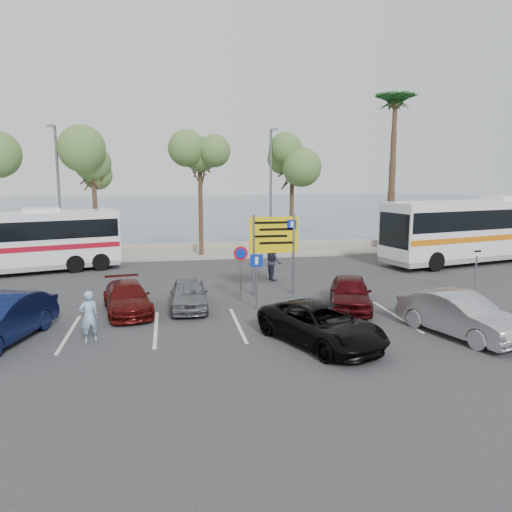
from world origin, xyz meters
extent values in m
plane|color=#302F32|center=(0.00, 0.00, 0.00)|extent=(120.00, 120.00, 0.00)
cube|color=gray|center=(0.00, 14.00, 0.07)|extent=(44.00, 2.40, 0.15)
cube|color=gray|center=(0.00, 16.00, 0.30)|extent=(48.00, 0.80, 0.60)
plane|color=#415769|center=(0.00, 60.00, 0.01)|extent=(140.00, 140.00, 0.00)
cylinder|color=#382619|center=(-8.00, 14.00, 2.67)|extent=(0.28, 0.28, 5.04)
cylinder|color=#382619|center=(-1.50, 14.00, 2.95)|extent=(0.28, 0.28, 5.60)
cylinder|color=#382619|center=(4.50, 14.00, 2.74)|extent=(0.28, 0.28, 5.18)
cylinder|color=#382619|center=(11.50, 14.00, 5.15)|extent=(0.48, 0.48, 10.00)
cylinder|color=slate|center=(-10.00, 13.60, 4.15)|extent=(0.16, 0.16, 8.00)
cylinder|color=slate|center=(-10.00, 13.15, 8.10)|extent=(0.12, 0.90, 0.12)
cube|color=slate|center=(-10.00, 12.65, 8.05)|extent=(0.45, 0.25, 0.12)
cylinder|color=slate|center=(3.00, 13.60, 4.15)|extent=(0.16, 0.16, 8.00)
cylinder|color=slate|center=(3.00, 13.15, 8.10)|extent=(0.12, 0.90, 0.12)
cube|color=slate|center=(3.00, 12.65, 8.05)|extent=(0.45, 0.25, 0.12)
cylinder|color=slate|center=(0.10, 3.20, 1.80)|extent=(0.12, 0.12, 3.60)
cylinder|color=slate|center=(1.90, 3.20, 1.80)|extent=(0.12, 0.12, 3.60)
cube|color=yellow|center=(1.00, 3.20, 2.70)|extent=(2.20, 0.06, 1.60)
cube|color=#0C2699|center=(1.80, 3.16, 3.15)|extent=(0.42, 0.01, 0.42)
cylinder|color=slate|center=(-0.60, 2.40, 1.10)|extent=(0.07, 0.07, 2.20)
cylinder|color=#B20C0C|center=(-0.60, 2.37, 2.05)|extent=(0.60, 0.03, 0.60)
cylinder|color=slate|center=(-0.20, 0.80, 1.10)|extent=(0.07, 0.07, 2.20)
cube|color=#0C2699|center=(-0.20, 0.78, 2.00)|extent=(0.50, 0.03, 0.50)
cylinder|color=slate|center=(9.80, 1.50, 1.10)|extent=(0.07, 0.07, 2.20)
cube|color=white|center=(9.80, 1.48, 2.00)|extent=(0.50, 0.03, 0.40)
cube|color=white|center=(-12.00, 10.07, 1.91)|extent=(11.51, 5.62, 2.78)
cube|color=black|center=(-12.00, 10.07, 2.40)|extent=(11.30, 5.59, 0.99)
cube|color=maroon|center=(-12.00, 10.07, 1.46)|extent=(11.41, 5.62, 0.28)
cube|color=gray|center=(-12.00, 10.07, 0.52)|extent=(11.39, 5.57, 0.52)
cube|color=white|center=(-12.00, 10.07, 3.41)|extent=(2.24, 1.99, 0.23)
cube|color=white|center=(15.00, 9.15, 2.17)|extent=(13.15, 5.72, 3.16)
cube|color=black|center=(15.00, 9.15, 2.73)|extent=(12.91, 5.70, 1.13)
cube|color=#D2670C|center=(15.00, 9.15, 1.66)|extent=(13.03, 5.72, 0.32)
cube|color=gray|center=(15.00, 9.15, 0.59)|extent=(13.02, 5.66, 0.59)
cube|color=white|center=(15.00, 9.15, 3.88)|extent=(2.49, 2.18, 0.26)
imported|color=slate|center=(-2.83, 1.50, 0.62)|extent=(1.58, 3.68, 1.24)
imported|color=#510E0D|center=(-5.23, 1.32, 0.59)|extent=(2.35, 4.28, 1.17)
imported|color=#40090C|center=(3.53, 0.33, 0.67)|extent=(2.71, 4.22, 1.34)
imported|color=black|center=(1.13, -3.50, 0.65)|extent=(3.82, 5.12, 1.29)
imported|color=#97979C|center=(5.93, -3.50, 0.72)|extent=(2.84, 4.65, 1.45)
imported|color=#8DA9CD|center=(-6.16, -2.00, 0.84)|extent=(0.73, 0.63, 1.69)
imported|color=#303348|center=(1.65, 6.29, 0.93)|extent=(0.81, 0.99, 1.86)
camera|label=1|loc=(-3.55, -18.15, 5.39)|focal=35.00mm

